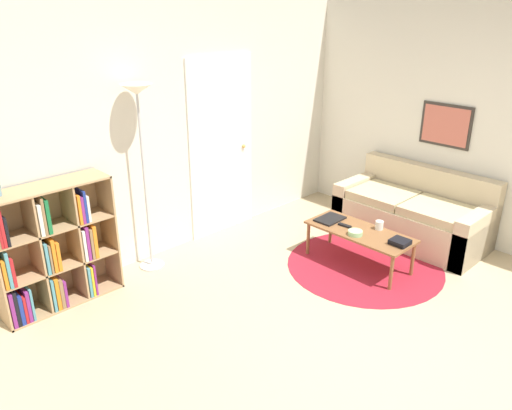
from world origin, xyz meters
name	(u,v)px	position (x,y,z in m)	size (l,w,h in m)	color
ground_plane	(396,354)	(0.00, 0.00, 0.00)	(14.00, 14.00, 0.00)	tan
wall_back	(180,132)	(0.02, 2.77, 1.29)	(7.76, 0.11, 2.60)	silver
wall_right	(415,118)	(2.40, 1.37, 1.30)	(0.08, 5.74, 2.60)	silver
rug	(364,265)	(1.02, 1.00, 0.00)	(1.62, 1.62, 0.01)	maroon
bookshelf	(50,250)	(-1.60, 2.56, 0.54)	(1.06, 0.34, 1.14)	tan
floor_lamp	(139,116)	(-0.59, 2.55, 1.59)	(0.30, 0.30, 1.88)	#B7B7BC
couch	(414,214)	(2.01, 1.02, 0.28)	(0.82, 1.67, 0.80)	#CCB793
coffee_table	(360,234)	(0.99, 1.07, 0.35)	(0.48, 1.11, 0.39)	brown
laptop	(330,219)	(0.99, 1.46, 0.40)	(0.32, 0.22, 0.02)	black
bowl	(355,233)	(0.87, 1.05, 0.41)	(0.15, 0.15, 0.05)	#9ED193
book_stack_on_table	(400,242)	(1.01, 0.62, 0.42)	(0.17, 0.18, 0.05)	black
cup	(379,225)	(1.16, 0.95, 0.44)	(0.08, 0.08, 0.09)	white
remote	(345,225)	(0.97, 1.24, 0.40)	(0.06, 0.15, 0.02)	black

